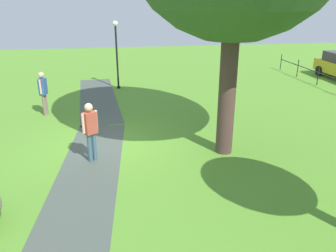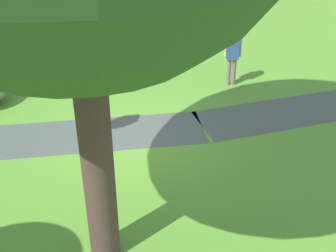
{
  "view_description": "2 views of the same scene",
  "coord_description": "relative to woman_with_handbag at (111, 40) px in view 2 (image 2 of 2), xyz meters",
  "views": [
    {
      "loc": [
        10.3,
        0.22,
        4.6
      ],
      "look_at": [
        1.2,
        1.71,
        1.07
      ],
      "focal_mm": 35.85,
      "sensor_mm": 36.0,
      "label": 1
    },
    {
      "loc": [
        1.2,
        9.29,
        5.84
      ],
      "look_at": [
        -0.58,
        1.8,
        1.4
      ],
      "focal_mm": 46.68,
      "sensor_mm": 36.0,
      "label": 2
    }
  ],
  "objects": [
    {
      "name": "ground_plane",
      "position": [
        0.21,
        5.09,
        -0.94
      ],
      "size": [
        48.0,
        48.0,
        0.0
      ],
      "primitive_type": "plane",
      "color": "#58922E"
    },
    {
      "name": "footpath_segment_near",
      "position": [
        -5.8,
        4.47,
        -0.93
      ],
      "size": [
        8.1,
        2.3,
        0.01
      ],
      "color": "#49534A",
      "rests_on": "ground"
    },
    {
      "name": "footpath_segment_mid",
      "position": [
        2.18,
        4.44,
        -0.93
      ],
      "size": [
        8.11,
        2.37,
        0.01
      ],
      "color": "#49534A",
      "rests_on": "ground"
    },
    {
      "name": "woman_with_handbag",
      "position": [
        0.0,
        0.0,
        0.0
      ],
      "size": [
        0.25,
        0.52,
        1.62
      ],
      "color": "#465677",
      "rests_on": "ground"
    },
    {
      "name": "man_near_boulder",
      "position": [
        -3.48,
        2.41,
        0.13
      ],
      "size": [
        0.51,
        0.32,
        1.82
      ],
      "color": "#81685F",
      "rests_on": "ground"
    },
    {
      "name": "passerby_on_path",
      "position": [
        1.16,
        4.55,
        0.12
      ],
      "size": [
        0.4,
        0.44,
        1.8
      ],
      "color": "#3C5B6C",
      "rests_on": "ground"
    },
    {
      "name": "handbag_on_grass",
      "position": [
        0.85,
        0.07,
        -0.8
      ],
      "size": [
        0.38,
        0.38,
        0.31
      ],
      "color": "brown",
      "rests_on": "ground"
    },
    {
      "name": "backpack_by_boulder",
      "position": [
        3.28,
        0.89,
        -0.74
      ],
      "size": [
        0.34,
        0.35,
        0.4
      ],
      "color": "maroon",
      "rests_on": "ground"
    },
    {
      "name": "spare_backpack_on_lawn",
      "position": [
        -4.33,
        -0.74,
        -0.74
      ],
      "size": [
        0.35,
        0.34,
        0.4
      ],
      "color": "gray",
      "rests_on": "ground"
    },
    {
      "name": "frisbee_on_grass",
      "position": [
        -0.53,
        -0.48,
        -0.93
      ],
      "size": [
        0.23,
        0.23,
        0.02
      ],
      "color": "white",
      "rests_on": "ground"
    }
  ]
}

